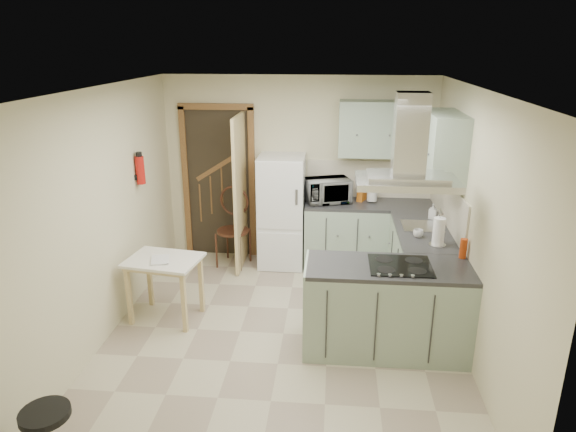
# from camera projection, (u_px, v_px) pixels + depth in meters

# --- Properties ---
(floor) EXTENTS (4.20, 4.20, 0.00)m
(floor) POSITION_uv_depth(u_px,v_px,m) (283.00, 334.00, 5.37)
(floor) COLOR #B6AC8D
(floor) RESTS_ON ground
(ceiling) EXTENTS (4.20, 4.20, 0.00)m
(ceiling) POSITION_uv_depth(u_px,v_px,m) (283.00, 89.00, 4.57)
(ceiling) COLOR silver
(ceiling) RESTS_ON back_wall
(back_wall) EXTENTS (3.60, 0.00, 3.60)m
(back_wall) POSITION_uv_depth(u_px,v_px,m) (299.00, 170.00, 6.95)
(back_wall) COLOR beige
(back_wall) RESTS_ON floor
(left_wall) EXTENTS (0.00, 4.20, 4.20)m
(left_wall) POSITION_uv_depth(u_px,v_px,m) (104.00, 216.00, 5.12)
(left_wall) COLOR beige
(left_wall) RESTS_ON floor
(right_wall) EXTENTS (0.00, 4.20, 4.20)m
(right_wall) POSITION_uv_depth(u_px,v_px,m) (474.00, 227.00, 4.81)
(right_wall) COLOR beige
(right_wall) RESTS_ON floor
(doorway) EXTENTS (1.10, 0.12, 2.10)m
(doorway) POSITION_uv_depth(u_px,v_px,m) (219.00, 183.00, 7.08)
(doorway) COLOR brown
(doorway) RESTS_ON floor
(fridge) EXTENTS (0.60, 0.60, 1.50)m
(fridge) POSITION_uv_depth(u_px,v_px,m) (282.00, 211.00, 6.84)
(fridge) COLOR white
(fridge) RESTS_ON floor
(counter_back) EXTENTS (1.08, 0.60, 0.90)m
(counter_back) POSITION_uv_depth(u_px,v_px,m) (346.00, 235.00, 6.87)
(counter_back) COLOR #9EB2A0
(counter_back) RESTS_ON floor
(counter_right) EXTENTS (0.60, 1.95, 0.90)m
(counter_right) POSITION_uv_depth(u_px,v_px,m) (417.00, 257.00, 6.16)
(counter_right) COLOR #9EB2A0
(counter_right) RESTS_ON floor
(splashback) EXTENTS (1.68, 0.02, 0.50)m
(splashback) POSITION_uv_depth(u_px,v_px,m) (370.00, 179.00, 6.89)
(splashback) COLOR beige
(splashback) RESTS_ON counter_back
(wall_cabinet_back) EXTENTS (0.85, 0.35, 0.70)m
(wall_cabinet_back) POSITION_uv_depth(u_px,v_px,m) (372.00, 129.00, 6.51)
(wall_cabinet_back) COLOR #9EB2A0
(wall_cabinet_back) RESTS_ON back_wall
(wall_cabinet_right) EXTENTS (0.35, 0.90, 0.70)m
(wall_cabinet_right) POSITION_uv_depth(u_px,v_px,m) (443.00, 146.00, 5.44)
(wall_cabinet_right) COLOR #9EB2A0
(wall_cabinet_right) RESTS_ON right_wall
(peninsula) EXTENTS (1.55, 0.65, 0.90)m
(peninsula) POSITION_uv_depth(u_px,v_px,m) (387.00, 308.00, 4.97)
(peninsula) COLOR #9EB2A0
(peninsula) RESTS_ON floor
(hob) EXTENTS (0.58, 0.50, 0.01)m
(hob) POSITION_uv_depth(u_px,v_px,m) (400.00, 266.00, 4.81)
(hob) COLOR black
(hob) RESTS_ON peninsula
(extractor_hood) EXTENTS (0.90, 0.55, 0.10)m
(extractor_hood) POSITION_uv_depth(u_px,v_px,m) (407.00, 182.00, 4.55)
(extractor_hood) COLOR silver
(extractor_hood) RESTS_ON ceiling
(sink) EXTENTS (0.45, 0.40, 0.01)m
(sink) POSITION_uv_depth(u_px,v_px,m) (422.00, 226.00, 5.85)
(sink) COLOR silver
(sink) RESTS_ON counter_right
(fire_extinguisher) EXTENTS (0.10, 0.10, 0.32)m
(fire_extinguisher) POSITION_uv_depth(u_px,v_px,m) (140.00, 170.00, 5.89)
(fire_extinguisher) COLOR #B2140F
(fire_extinguisher) RESTS_ON left_wall
(drop_leaf_table) EXTENTS (0.83, 0.68, 0.71)m
(drop_leaf_table) POSITION_uv_depth(u_px,v_px,m) (166.00, 289.00, 5.58)
(drop_leaf_table) COLOR tan
(drop_leaf_table) RESTS_ON floor
(bentwood_chair) EXTENTS (0.52, 0.52, 0.97)m
(bentwood_chair) POSITION_uv_depth(u_px,v_px,m) (233.00, 231.00, 6.89)
(bentwood_chair) COLOR #442316
(bentwood_chair) RESTS_ON floor
(microwave) EXTENTS (0.65, 0.54, 0.31)m
(microwave) POSITION_uv_depth(u_px,v_px,m) (328.00, 190.00, 6.70)
(microwave) COLOR black
(microwave) RESTS_ON counter_back
(kettle) EXTENTS (0.16, 0.16, 0.20)m
(kettle) POSITION_uv_depth(u_px,v_px,m) (372.00, 195.00, 6.71)
(kettle) COLOR silver
(kettle) RESTS_ON counter_back
(cereal_box) EXTENTS (0.14, 0.20, 0.28)m
(cereal_box) POSITION_uv_depth(u_px,v_px,m) (362.00, 190.00, 6.77)
(cereal_box) COLOR #C46217
(cereal_box) RESTS_ON counter_back
(soap_bottle) EXTENTS (0.11, 0.11, 0.18)m
(soap_bottle) POSITION_uv_depth(u_px,v_px,m) (433.00, 211.00, 6.08)
(soap_bottle) COLOR #9FA1AA
(soap_bottle) RESTS_ON counter_right
(paper_towel) EXTENTS (0.13, 0.13, 0.31)m
(paper_towel) POSITION_uv_depth(u_px,v_px,m) (439.00, 231.00, 5.26)
(paper_towel) COLOR white
(paper_towel) RESTS_ON counter_right
(cup) EXTENTS (0.14, 0.14, 0.08)m
(cup) POSITION_uv_depth(u_px,v_px,m) (418.00, 233.00, 5.52)
(cup) COLOR silver
(cup) RESTS_ON counter_right
(red_bottle) EXTENTS (0.08, 0.08, 0.20)m
(red_bottle) POSITION_uv_depth(u_px,v_px,m) (463.00, 249.00, 4.97)
(red_bottle) COLOR #BB3C10
(red_bottle) RESTS_ON peninsula
(book) EXTENTS (0.25, 0.29, 0.11)m
(book) POSITION_uv_depth(u_px,v_px,m) (151.00, 257.00, 5.38)
(book) COLOR #9C3447
(book) RESTS_ON drop_leaf_table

